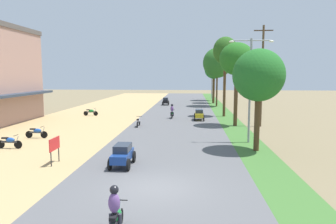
{
  "coord_description": "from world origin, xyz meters",
  "views": [
    {
      "loc": [
        1.52,
        -13.23,
        5.07
      ],
      "look_at": [
        -0.81,
        18.1,
        1.29
      ],
      "focal_mm": 33.36,
      "sensor_mm": 36.0,
      "label": 1
    }
  ],
  "objects": [
    {
      "name": "ground_plane",
      "position": [
        0.0,
        0.0,
        0.0
      ],
      "size": [
        180.0,
        180.0,
        0.0
      ],
      "primitive_type": "plane",
      "color": "#7A6B4C"
    },
    {
      "name": "road_strip",
      "position": [
        0.0,
        0.0,
        0.04
      ],
      "size": [
        9.0,
        140.0,
        0.08
      ],
      "primitive_type": "cube",
      "color": "#565659",
      "rests_on": "ground"
    },
    {
      "name": "median_strip",
      "position": [
        5.7,
        0.0,
        0.03
      ],
      "size": [
        2.4,
        140.0,
        0.06
      ],
      "primitive_type": "cube",
      "color": "#3D6B2D",
      "rests_on": "ground"
    },
    {
      "name": "parked_motorbike_nearest",
      "position": [
        -10.78,
        6.72,
        0.55
      ],
      "size": [
        1.8,
        0.54,
        0.94
      ],
      "color": "black",
      "rests_on": "dirt_shoulder"
    },
    {
      "name": "parked_motorbike_second",
      "position": [
        -10.67,
        10.26,
        0.55
      ],
      "size": [
        1.8,
        0.54,
        0.94
      ],
      "color": "black",
      "rests_on": "dirt_shoulder"
    },
    {
      "name": "parked_motorbike_third",
      "position": [
        -10.72,
        23.89,
        0.55
      ],
      "size": [
        1.8,
        0.54,
        0.94
      ],
      "color": "black",
      "rests_on": "dirt_shoulder"
    },
    {
      "name": "street_signboard",
      "position": [
        -6.1,
        3.37,
        1.11
      ],
      "size": [
        0.06,
        1.3,
        1.5
      ],
      "color": "#262628",
      "rests_on": "dirt_shoulder"
    },
    {
      "name": "median_tree_nearest",
      "position": [
        5.85,
        7.38,
        4.99
      ],
      "size": [
        3.34,
        3.34,
        6.67
      ],
      "color": "#4C351E",
      "rests_on": "median_strip"
    },
    {
      "name": "median_tree_second",
      "position": [
        5.87,
        17.54,
        6.49
      ],
      "size": [
        3.34,
        3.34,
        8.09
      ],
      "color": "#4C351E",
      "rests_on": "median_strip"
    },
    {
      "name": "median_tree_third",
      "position": [
        5.49,
        24.51,
        7.76
      ],
      "size": [
        2.88,
        2.88,
        9.44
      ],
      "color": "#4C351E",
      "rests_on": "median_strip"
    },
    {
      "name": "median_tree_fourth",
      "position": [
        5.56,
        36.43,
        6.88
      ],
      "size": [
        4.47,
        4.47,
        9.18
      ],
      "color": "#4C351E",
      "rests_on": "median_strip"
    },
    {
      "name": "median_tree_fifth",
      "position": [
        5.43,
        41.97,
        5.85
      ],
      "size": [
        3.21,
        3.21,
        7.46
      ],
      "color": "#4C351E",
      "rests_on": "median_strip"
    },
    {
      "name": "median_tree_sixth",
      "position": [
        5.83,
        47.44,
        7.19
      ],
      "size": [
        3.61,
        3.61,
        9.06
      ],
      "color": "#4C351E",
      "rests_on": "median_strip"
    },
    {
      "name": "streetlamp_near",
      "position": [
        5.8,
        9.91,
        4.45
      ],
      "size": [
        3.16,
        0.2,
        7.59
      ],
      "color": "gray",
      "rests_on": "median_strip"
    },
    {
      "name": "streetlamp_mid",
      "position": [
        5.8,
        52.52,
        4.2
      ],
      "size": [
        3.16,
        0.2,
        7.12
      ],
      "color": "gray",
      "rests_on": "median_strip"
    },
    {
      "name": "utility_pole_near",
      "position": [
        8.33,
        17.63,
        5.06
      ],
      "size": [
        1.8,
        0.2,
        9.73
      ],
      "color": "brown",
      "rests_on": "ground"
    },
    {
      "name": "car_sedan_blue",
      "position": [
        -2.2,
        3.21,
        0.74
      ],
      "size": [
        1.1,
        2.26,
        1.19
      ],
      "color": "navy",
      "rests_on": "road_strip"
    },
    {
      "name": "car_sedan_yellow",
      "position": [
        2.41,
        21.01,
        0.74
      ],
      "size": [
        1.1,
        2.26,
        1.19
      ],
      "color": "gold",
      "rests_on": "road_strip"
    },
    {
      "name": "car_hatchback_black",
      "position": [
        -2.66,
        37.89,
        0.75
      ],
      "size": [
        1.04,
        2.0,
        1.23
      ],
      "color": "black",
      "rests_on": "road_strip"
    },
    {
      "name": "motorbike_foreground_rider",
      "position": [
        -0.78,
        -4.18,
        0.86
      ],
      "size": [
        0.54,
        1.8,
        1.66
      ],
      "color": "black",
      "rests_on": "road_strip"
    },
    {
      "name": "motorbike_ahead_second",
      "position": [
        -3.54,
        16.28,
        0.57
      ],
      "size": [
        0.54,
        1.8,
        0.94
      ],
      "color": "black",
      "rests_on": "road_strip"
    },
    {
      "name": "motorbike_ahead_third",
      "position": [
        -0.64,
        22.21,
        0.86
      ],
      "size": [
        0.54,
        1.8,
        1.66
      ],
      "color": "black",
      "rests_on": "road_strip"
    }
  ]
}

